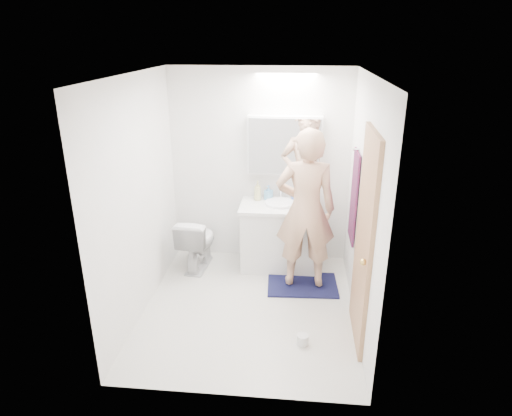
# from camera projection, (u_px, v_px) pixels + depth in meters

# --- Properties ---
(floor) EXTENTS (2.50, 2.50, 0.00)m
(floor) POSITION_uv_depth(u_px,v_px,m) (249.00, 308.00, 4.76)
(floor) COLOR silver
(floor) RESTS_ON ground
(ceiling) EXTENTS (2.50, 2.50, 0.00)m
(ceiling) POSITION_uv_depth(u_px,v_px,m) (248.00, 74.00, 3.89)
(ceiling) COLOR white
(ceiling) RESTS_ON floor
(wall_back) EXTENTS (2.50, 0.00, 2.50)m
(wall_back) POSITION_uv_depth(u_px,v_px,m) (260.00, 167.00, 5.49)
(wall_back) COLOR white
(wall_back) RESTS_ON floor
(wall_front) EXTENTS (2.50, 0.00, 2.50)m
(wall_front) POSITION_uv_depth(u_px,v_px,m) (229.00, 264.00, 3.17)
(wall_front) COLOR white
(wall_front) RESTS_ON floor
(wall_left) EXTENTS (0.00, 2.50, 2.50)m
(wall_left) POSITION_uv_depth(u_px,v_px,m) (139.00, 199.00, 4.43)
(wall_left) COLOR white
(wall_left) RESTS_ON floor
(wall_right) EXTENTS (0.00, 2.50, 2.50)m
(wall_right) POSITION_uv_depth(u_px,v_px,m) (363.00, 207.00, 4.23)
(wall_right) COLOR white
(wall_right) RESTS_ON floor
(vanity_cabinet) EXTENTS (0.90, 0.55, 0.78)m
(vanity_cabinet) POSITION_uv_depth(u_px,v_px,m) (279.00, 238.00, 5.49)
(vanity_cabinet) COLOR silver
(vanity_cabinet) RESTS_ON floor
(countertop) EXTENTS (0.95, 0.58, 0.04)m
(countertop) POSITION_uv_depth(u_px,v_px,m) (280.00, 207.00, 5.34)
(countertop) COLOR white
(countertop) RESTS_ON vanity_cabinet
(sink_basin) EXTENTS (0.36, 0.36, 0.03)m
(sink_basin) POSITION_uv_depth(u_px,v_px,m) (280.00, 203.00, 5.36)
(sink_basin) COLOR white
(sink_basin) RESTS_ON countertop
(faucet) EXTENTS (0.02, 0.02, 0.16)m
(faucet) POSITION_uv_depth(u_px,v_px,m) (281.00, 193.00, 5.51)
(faucet) COLOR silver
(faucet) RESTS_ON countertop
(medicine_cabinet) EXTENTS (0.88, 0.14, 0.70)m
(medicine_cabinet) POSITION_uv_depth(u_px,v_px,m) (284.00, 145.00, 5.28)
(medicine_cabinet) COLOR white
(medicine_cabinet) RESTS_ON wall_back
(mirror_panel) EXTENTS (0.84, 0.01, 0.66)m
(mirror_panel) POSITION_uv_depth(u_px,v_px,m) (284.00, 147.00, 5.21)
(mirror_panel) COLOR silver
(mirror_panel) RESTS_ON medicine_cabinet
(toilet) EXTENTS (0.44, 0.70, 0.68)m
(toilet) POSITION_uv_depth(u_px,v_px,m) (197.00, 242.00, 5.49)
(toilet) COLOR white
(toilet) RESTS_ON floor
(bath_rug) EXTENTS (0.82, 0.59, 0.02)m
(bath_rug) POSITION_uv_depth(u_px,v_px,m) (302.00, 285.00, 5.18)
(bath_rug) COLOR #15133D
(bath_rug) RESTS_ON floor
(person) EXTENTS (0.68, 0.46, 1.80)m
(person) POSITION_uv_depth(u_px,v_px,m) (306.00, 210.00, 4.84)
(person) COLOR tan
(person) RESTS_ON bath_rug
(door) EXTENTS (0.04, 0.80, 2.00)m
(door) POSITION_uv_depth(u_px,v_px,m) (364.00, 241.00, 3.98)
(door) COLOR #A87E54
(door) RESTS_ON wall_right
(door_knob) EXTENTS (0.06, 0.06, 0.06)m
(door_knob) POSITION_uv_depth(u_px,v_px,m) (363.00, 262.00, 3.72)
(door_knob) COLOR gold
(door_knob) RESTS_ON door
(towel) EXTENTS (0.02, 0.42, 1.00)m
(towel) POSITION_uv_depth(u_px,v_px,m) (354.00, 197.00, 4.78)
(towel) COLOR #131B3D
(towel) RESTS_ON wall_right
(towel_hook) EXTENTS (0.07, 0.02, 0.02)m
(towel_hook) POSITION_uv_depth(u_px,v_px,m) (357.00, 150.00, 4.59)
(towel_hook) COLOR silver
(towel_hook) RESTS_ON wall_right
(soap_bottle_a) EXTENTS (0.10, 0.10, 0.24)m
(soap_bottle_a) POSITION_uv_depth(u_px,v_px,m) (258.00, 191.00, 5.46)
(soap_bottle_a) COLOR #C0BC7C
(soap_bottle_a) RESTS_ON countertop
(soap_bottle_b) EXTENTS (0.11, 0.11, 0.18)m
(soap_bottle_b) POSITION_uv_depth(u_px,v_px,m) (268.00, 193.00, 5.48)
(soap_bottle_b) COLOR #62A5D2
(soap_bottle_b) RESTS_ON countertop
(toothbrush_cup) EXTENTS (0.11, 0.11, 0.09)m
(toothbrush_cup) POSITION_uv_depth(u_px,v_px,m) (294.00, 197.00, 5.45)
(toothbrush_cup) COLOR #3A59AE
(toothbrush_cup) RESTS_ON countertop
(toilet_paper_roll) EXTENTS (0.11, 0.11, 0.10)m
(toilet_paper_roll) POSITION_uv_depth(u_px,v_px,m) (303.00, 340.00, 4.18)
(toilet_paper_roll) COLOR silver
(toilet_paper_roll) RESTS_ON floor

